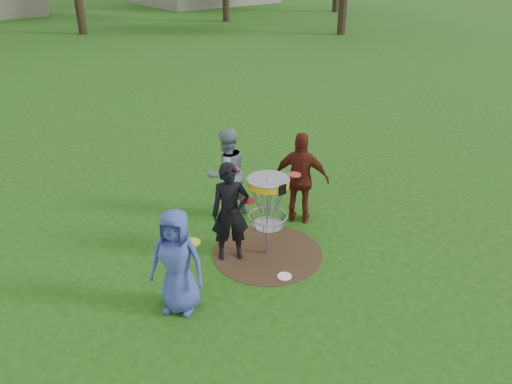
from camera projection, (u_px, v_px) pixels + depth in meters
ground at (267, 253)px, 8.15m from camera, size 100.00×100.00×0.00m
dirt_patch at (267, 253)px, 8.14m from camera, size 1.80×1.80×0.01m
player_blue at (177, 262)px, 6.59m from camera, size 0.85×0.89×1.53m
player_black at (230, 213)px, 7.69m from camera, size 0.71×0.63×1.62m
player_grey at (226, 173)px, 8.96m from camera, size 0.87×0.71×1.67m
player_maroon at (301, 179)px, 8.73m from camera, size 0.93×1.03×1.68m
disc_on_grass at (285, 276)px, 7.56m from camera, size 0.22×0.22×0.02m
disc_golf_basket at (268, 198)px, 7.69m from camera, size 0.66×0.67×1.38m
held_discs at (245, 194)px, 7.86m from camera, size 2.64×1.67×0.11m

